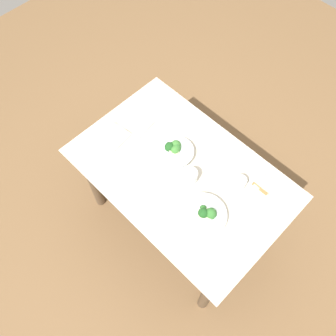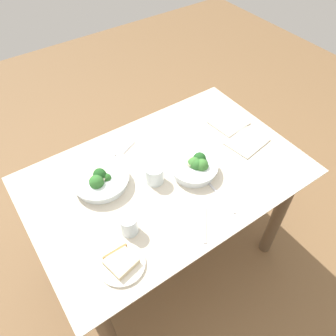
{
  "view_description": "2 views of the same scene",
  "coord_description": "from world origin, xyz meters",
  "px_view_note": "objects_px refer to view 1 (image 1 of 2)",
  "views": [
    {
      "loc": [
        0.66,
        -0.78,
        2.66
      ],
      "look_at": [
        -0.07,
        -0.04,
        0.79
      ],
      "focal_mm": 39.04,
      "sensor_mm": 36.0,
      "label": 1
    },
    {
      "loc": [
        0.58,
        0.84,
        1.94
      ],
      "look_at": [
        -0.02,
        -0.01,
        0.79
      ],
      "focal_mm": 35.62,
      "sensor_mm": 36.0,
      "label": 2
    }
  ],
  "objects_px": {
    "water_glass_side": "(239,183)",
    "napkin_folded_upper": "(113,135)",
    "table_knife_left": "(219,143)",
    "table_knife_right": "(195,136)",
    "broccoli_bowl_near": "(203,215)",
    "water_glass_center": "(191,176)",
    "bread_side_plate": "(264,185)",
    "fork_by_near_bowl": "(156,207)",
    "napkin_folded_lower": "(135,122)",
    "broccoli_bowl_far": "(175,151)",
    "fork_by_far_bowl": "(163,223)"
  },
  "relations": [
    {
      "from": "broccoli_bowl_near",
      "to": "napkin_folded_upper",
      "type": "height_order",
      "value": "broccoli_bowl_near"
    },
    {
      "from": "broccoli_bowl_near",
      "to": "table_knife_right",
      "type": "xyz_separation_m",
      "value": [
        -0.4,
        0.36,
        -0.03
      ]
    },
    {
      "from": "bread_side_plate",
      "to": "table_knife_left",
      "type": "distance_m",
      "value": 0.38
    },
    {
      "from": "broccoli_bowl_near",
      "to": "table_knife_right",
      "type": "bearing_deg",
      "value": 137.57
    },
    {
      "from": "table_knife_left",
      "to": "napkin_folded_lower",
      "type": "distance_m",
      "value": 0.55
    },
    {
      "from": "fork_by_far_bowl",
      "to": "napkin_folded_upper",
      "type": "height_order",
      "value": "napkin_folded_upper"
    },
    {
      "from": "fork_by_far_bowl",
      "to": "table_knife_right",
      "type": "relative_size",
      "value": 0.47
    },
    {
      "from": "broccoli_bowl_near",
      "to": "bread_side_plate",
      "type": "height_order",
      "value": "broccoli_bowl_near"
    },
    {
      "from": "water_glass_side",
      "to": "napkin_folded_lower",
      "type": "height_order",
      "value": "water_glass_side"
    },
    {
      "from": "broccoli_bowl_near",
      "to": "water_glass_center",
      "type": "relative_size",
      "value": 3.0
    },
    {
      "from": "broccoli_bowl_near",
      "to": "fork_by_near_bowl",
      "type": "height_order",
      "value": "broccoli_bowl_near"
    },
    {
      "from": "broccoli_bowl_far",
      "to": "napkin_folded_upper",
      "type": "height_order",
      "value": "broccoli_bowl_far"
    },
    {
      "from": "broccoli_bowl_near",
      "to": "fork_by_near_bowl",
      "type": "xyz_separation_m",
      "value": [
        -0.23,
        -0.14,
        -0.03
      ]
    },
    {
      "from": "bread_side_plate",
      "to": "fork_by_near_bowl",
      "type": "height_order",
      "value": "bread_side_plate"
    },
    {
      "from": "table_knife_left",
      "to": "table_knife_right",
      "type": "height_order",
      "value": "same"
    },
    {
      "from": "broccoli_bowl_far",
      "to": "water_glass_side",
      "type": "distance_m",
      "value": 0.42
    },
    {
      "from": "water_glass_center",
      "to": "fork_by_near_bowl",
      "type": "relative_size",
      "value": 0.98
    },
    {
      "from": "table_knife_left",
      "to": "bread_side_plate",
      "type": "bearing_deg",
      "value": -56.66
    },
    {
      "from": "broccoli_bowl_far",
      "to": "broccoli_bowl_near",
      "type": "bearing_deg",
      "value": -24.61
    },
    {
      "from": "broccoli_bowl_near",
      "to": "napkin_folded_lower",
      "type": "height_order",
      "value": "broccoli_bowl_near"
    },
    {
      "from": "fork_by_near_bowl",
      "to": "table_knife_right",
      "type": "bearing_deg",
      "value": -97.41
    },
    {
      "from": "water_glass_side",
      "to": "napkin_folded_upper",
      "type": "distance_m",
      "value": 0.83
    },
    {
      "from": "broccoli_bowl_near",
      "to": "table_knife_left",
      "type": "bearing_deg",
      "value": 120.91
    },
    {
      "from": "bread_side_plate",
      "to": "water_glass_center",
      "type": "distance_m",
      "value": 0.43
    },
    {
      "from": "broccoli_bowl_far",
      "to": "water_glass_center",
      "type": "xyz_separation_m",
      "value": [
        0.18,
        -0.06,
        0.01
      ]
    },
    {
      "from": "fork_by_far_bowl",
      "to": "napkin_folded_upper",
      "type": "relative_size",
      "value": 0.55
    },
    {
      "from": "water_glass_side",
      "to": "fork_by_near_bowl",
      "type": "distance_m",
      "value": 0.49
    },
    {
      "from": "fork_by_near_bowl",
      "to": "table_knife_right",
      "type": "relative_size",
      "value": 0.43
    },
    {
      "from": "broccoli_bowl_far",
      "to": "table_knife_right",
      "type": "bearing_deg",
      "value": 90.74
    },
    {
      "from": "broccoli_bowl_far",
      "to": "water_glass_center",
      "type": "relative_size",
      "value": 2.57
    },
    {
      "from": "water_glass_side",
      "to": "table_knife_left",
      "type": "distance_m",
      "value": 0.31
    },
    {
      "from": "table_knife_right",
      "to": "napkin_folded_upper",
      "type": "distance_m",
      "value": 0.51
    },
    {
      "from": "broccoli_bowl_near",
      "to": "water_glass_center",
      "type": "distance_m",
      "value": 0.25
    },
    {
      "from": "broccoli_bowl_far",
      "to": "napkin_folded_upper",
      "type": "bearing_deg",
      "value": -154.91
    },
    {
      "from": "broccoli_bowl_near",
      "to": "fork_by_far_bowl",
      "type": "height_order",
      "value": "broccoli_bowl_near"
    },
    {
      "from": "table_knife_left",
      "to": "broccoli_bowl_far",
      "type": "bearing_deg",
      "value": -170.23
    },
    {
      "from": "water_glass_center",
      "to": "table_knife_left",
      "type": "height_order",
      "value": "water_glass_center"
    },
    {
      "from": "table_knife_right",
      "to": "broccoli_bowl_far",
      "type": "bearing_deg",
      "value": 5.8
    },
    {
      "from": "broccoli_bowl_far",
      "to": "table_knife_right",
      "type": "distance_m",
      "value": 0.19
    },
    {
      "from": "fork_by_far_bowl",
      "to": "napkin_folded_upper",
      "type": "bearing_deg",
      "value": -111.33
    },
    {
      "from": "broccoli_bowl_far",
      "to": "fork_by_near_bowl",
      "type": "height_order",
      "value": "broccoli_bowl_far"
    },
    {
      "from": "fork_by_far_bowl",
      "to": "table_knife_right",
      "type": "distance_m",
      "value": 0.6
    },
    {
      "from": "fork_by_far_bowl",
      "to": "napkin_folded_upper",
      "type": "distance_m",
      "value": 0.65
    },
    {
      "from": "broccoli_bowl_near",
      "to": "napkin_folded_lower",
      "type": "relative_size",
      "value": 1.32
    },
    {
      "from": "table_knife_left",
      "to": "table_knife_right",
      "type": "bearing_deg",
      "value": 154.05
    },
    {
      "from": "bread_side_plate",
      "to": "fork_by_near_bowl",
      "type": "bearing_deg",
      "value": -122.88
    },
    {
      "from": "broccoli_bowl_far",
      "to": "water_glass_side",
      "type": "relative_size",
      "value": 2.54
    },
    {
      "from": "table_knife_left",
      "to": "table_knife_right",
      "type": "distance_m",
      "value": 0.16
    },
    {
      "from": "broccoli_bowl_near",
      "to": "napkin_folded_upper",
      "type": "bearing_deg",
      "value": 179.36
    },
    {
      "from": "fork_by_far_bowl",
      "to": "water_glass_center",
      "type": "bearing_deg",
      "value": -170.77
    }
  ]
}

